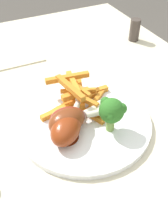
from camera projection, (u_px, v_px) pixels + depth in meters
dining_table at (63, 168)px, 0.57m from camera, size 1.14×0.86×0.72m
dinner_plate at (84, 122)px, 0.53m from camera, size 0.27×0.27×0.01m
broccoli_floret_front at (112, 111)px, 0.47m from camera, size 0.05×0.05×0.07m
carrot_fries_pile at (77, 95)px, 0.55m from camera, size 0.15×0.17×0.05m
chicken_drumstick_near at (67, 127)px, 0.48m from camera, size 0.12×0.11×0.04m
chicken_drumstick_far at (70, 118)px, 0.50m from camera, size 0.06×0.12×0.04m
chicken_drumstick_extra at (69, 121)px, 0.49m from camera, size 0.07×0.13×0.05m
napkin at (8, 55)px, 0.73m from camera, size 0.14×0.17×0.00m
pepper_shaker at (135, 30)px, 0.78m from camera, size 0.03×0.03×0.06m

